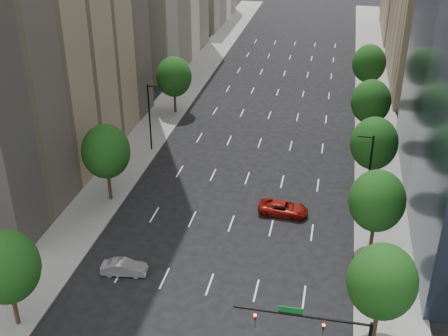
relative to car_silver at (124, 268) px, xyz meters
The scene contains 14 objects.
sidewalk_left 21.48m from the car_silver, 110.73° to the left, with size 6.00×200.00×0.15m, color slate.
sidewalk_right 30.84m from the car_silver, 40.64° to the left, with size 6.00×200.00×0.15m, color slate.
tree_right_1 22.82m from the car_silver, 10.14° to the right, with size 5.20×5.20×8.75m.
tree_right_2 23.86m from the car_silver, 20.26° to the left, with size 5.20×5.20×8.61m.
tree_right_3 30.17m from the car_silver, 42.52° to the left, with size 5.20×5.20×8.89m.
tree_right_4 40.79m from the car_silver, 57.28° to the left, with size 5.20×5.20×8.46m.
tree_right_5 54.90m from the car_silver, 66.38° to the left, with size 5.20×5.20×8.75m.
tree_left_0 11.21m from the car_silver, 127.61° to the right, with size 5.20×5.20×8.75m.
tree_left_1 14.53m from the car_silver, 116.79° to the left, with size 5.20×5.20×8.97m.
tree_left_2 38.89m from the car_silver, 99.10° to the left, with size 5.20×5.20×8.68m.
streetlight_rn 26.46m from the car_silver, 35.26° to the left, with size 1.70×0.20×9.00m.
streetlight_ln 26.02m from the car_silver, 102.45° to the left, with size 1.70×0.20×9.00m.
car_silver is the anchor object (origin of this frame).
car_red_far 18.33m from the car_silver, 45.03° to the left, with size 2.43×5.26×1.46m, color maroon.
Camera 1 is at (9.34, 1.00, 32.70)m, focal length 45.95 mm.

